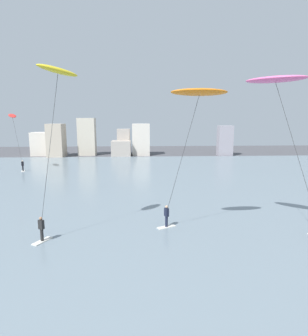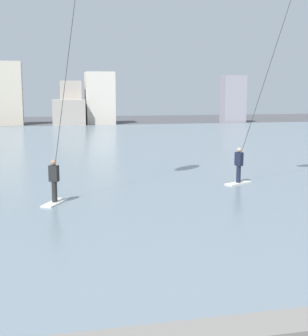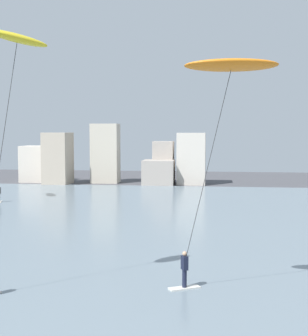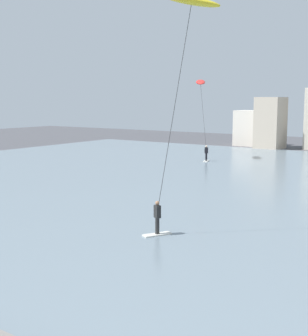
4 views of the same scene
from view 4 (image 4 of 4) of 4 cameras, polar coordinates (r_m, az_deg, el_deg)
name	(u,v)px [view 4 (image 4 of 4)]	position (r m, az deg, el deg)	size (l,w,h in m)	color
kitesurfer_yellow	(187,32)	(21.91, 3.89, 15.83)	(3.23, 2.45, 11.03)	silver
kitesurfer_red	(201,90)	(50.78, 5.63, 9.19)	(2.92, 3.12, 8.60)	silver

